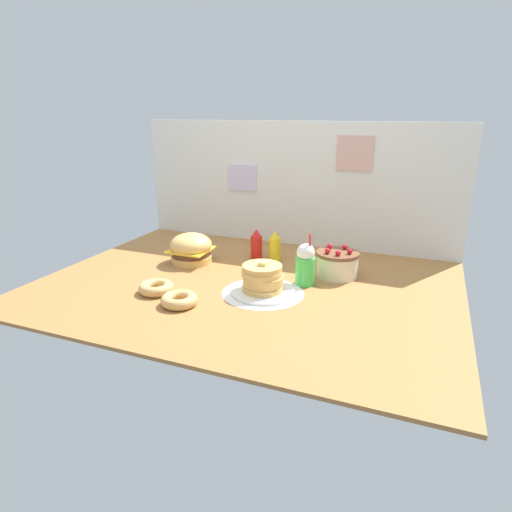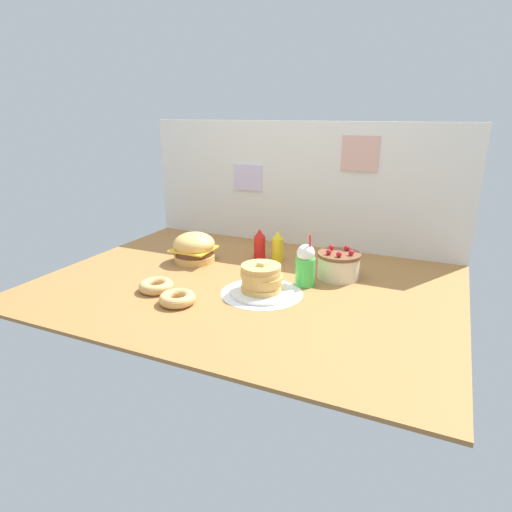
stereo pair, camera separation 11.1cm
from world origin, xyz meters
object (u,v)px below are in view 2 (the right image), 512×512
object	(u,v)px
burger	(194,248)
mustard_bottle	(278,247)
ketchup_bottle	(260,245)
donut_chocolate	(177,298)
donut_pink_glaze	(156,286)
pancake_stack	(261,281)
layer_cake	(339,265)
cream_soda_cup	(305,265)

from	to	relation	value
burger	mustard_bottle	distance (m)	0.58
ketchup_bottle	donut_chocolate	distance (m)	0.91
mustard_bottle	donut_pink_glaze	world-z (taller)	mustard_bottle
donut_chocolate	mustard_bottle	bearing A→B (deg)	76.03
burger	donut_chocolate	size ratio (longest dim) A/B	1.43
pancake_stack	ketchup_bottle	size ratio (longest dim) A/B	1.70
mustard_bottle	ketchup_bottle	bearing A→B (deg)	-178.20
layer_cake	cream_soda_cup	size ratio (longest dim) A/B	0.83
pancake_stack	layer_cake	xyz separation A→B (m)	(0.34, 0.43, 0.01)
ketchup_bottle	cream_soda_cup	bearing A→B (deg)	-38.02
mustard_bottle	donut_pink_glaze	size ratio (longest dim) A/B	1.08
ketchup_bottle	donut_pink_glaze	xyz separation A→B (m)	(-0.30, -0.80, -0.07)
layer_cake	mustard_bottle	size ratio (longest dim) A/B	1.25
pancake_stack	cream_soda_cup	size ratio (longest dim) A/B	1.13
burger	cream_soda_cup	size ratio (longest dim) A/B	0.88
ketchup_bottle	donut_chocolate	world-z (taller)	ketchup_bottle
pancake_stack	donut_chocolate	distance (m)	0.48
layer_cake	ketchup_bottle	xyz separation A→B (m)	(-0.61, 0.15, 0.02)
mustard_bottle	pancake_stack	bearing A→B (deg)	-77.07
mustard_bottle	cream_soda_cup	size ratio (longest dim) A/B	0.67
donut_chocolate	donut_pink_glaze	bearing A→B (deg)	155.11
layer_cake	mustard_bottle	xyz separation A→B (m)	(-0.47, 0.15, 0.02)
burger	donut_chocolate	distance (m)	0.71
donut_chocolate	burger	bearing A→B (deg)	114.52
donut_chocolate	pancake_stack	bearing A→B (deg)	41.50
ketchup_bottle	donut_chocolate	size ratio (longest dim) A/B	1.08
burger	mustard_bottle	bearing A→B (deg)	26.38
ketchup_bottle	donut_pink_glaze	bearing A→B (deg)	-110.73
ketchup_bottle	donut_chocolate	bearing A→B (deg)	-95.62
mustard_bottle	layer_cake	bearing A→B (deg)	-18.08
burger	donut_pink_glaze	size ratio (longest dim) A/B	1.43
pancake_stack	donut_pink_glaze	bearing A→B (deg)	-159.14
donut_pink_glaze	donut_chocolate	distance (m)	0.24
layer_cake	donut_chocolate	world-z (taller)	layer_cake
pancake_stack	ketchup_bottle	bearing A→B (deg)	114.97
ketchup_bottle	pancake_stack	bearing A→B (deg)	-65.03
burger	layer_cake	bearing A→B (deg)	5.97
burger	pancake_stack	world-z (taller)	burger
mustard_bottle	cream_soda_cup	xyz separation A→B (m)	(0.32, -0.36, 0.03)
cream_soda_cup	pancake_stack	bearing A→B (deg)	-129.87
burger	donut_chocolate	xyz separation A→B (m)	(0.29, -0.65, -0.07)
burger	pancake_stack	distance (m)	0.73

